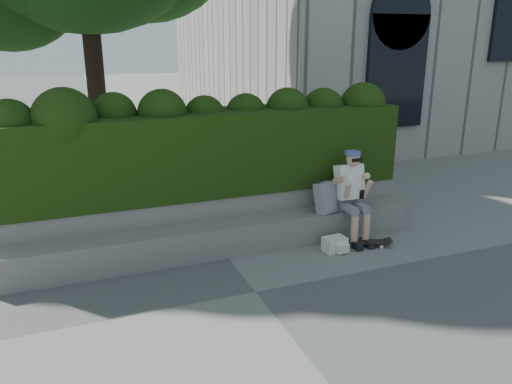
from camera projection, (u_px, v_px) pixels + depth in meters
name	position (u px, v px, depth m)	size (l,w,h in m)	color
ground	(255.00, 292.00, 6.10)	(80.00, 80.00, 0.00)	slate
bench_ledge	(224.00, 238.00, 7.15)	(6.00, 0.45, 0.45)	gray
planter_wall	(214.00, 218.00, 7.53)	(6.00, 0.50, 0.75)	gray
hedge	(208.00, 152.00, 7.44)	(6.00, 1.00, 1.20)	black
person	(351.00, 192.00, 7.52)	(0.40, 0.76, 1.38)	slate
skateboard	(363.00, 242.00, 7.44)	(0.77, 0.48, 0.08)	black
backpack_plaid	(326.00, 198.00, 7.47)	(0.32, 0.17, 0.47)	#A8A8AC
backpack_ground	(335.00, 244.00, 7.25)	(0.32, 0.23, 0.21)	white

